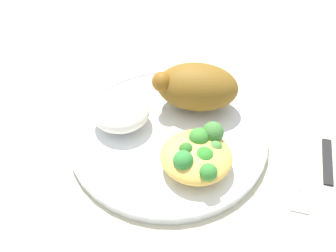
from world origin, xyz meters
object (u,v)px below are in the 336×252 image
object	(u,v)px
rice_pile	(120,111)
fork	(301,172)
mac_cheese_with_broccoli	(198,154)
knife	(329,184)
plate	(168,134)
roasted_chicken	(196,87)

from	to	relation	value
rice_pile	fork	size ratio (longest dim) A/B	0.58
mac_cheese_with_broccoli	fork	size ratio (longest dim) A/B	0.65
rice_pile	knife	bearing A→B (deg)	167.15
plate	knife	xyz separation A→B (m)	(-0.22, 0.05, -0.00)
roasted_chicken	fork	distance (m)	0.19
fork	knife	bearing A→B (deg)	155.09
rice_pile	mac_cheese_with_broccoli	bearing A→B (deg)	150.84
fork	rice_pile	bearing A→B (deg)	-11.15
mac_cheese_with_broccoli	knife	world-z (taller)	mac_cheese_with_broccoli
plate	fork	xyz separation A→B (m)	(-0.18, 0.04, -0.01)
plate	rice_pile	size ratio (longest dim) A/B	3.37
mac_cheese_with_broccoli	knife	xyz separation A→B (m)	(-0.17, 0.00, -0.03)
fork	knife	size ratio (longest dim) A/B	0.75
mac_cheese_with_broccoli	fork	xyz separation A→B (m)	(-0.14, -0.01, -0.03)
roasted_chicken	mac_cheese_with_broccoli	world-z (taller)	roasted_chicken
rice_pile	fork	world-z (taller)	rice_pile
plate	knife	distance (m)	0.22
rice_pile	plate	bearing A→B (deg)	171.80
rice_pile	mac_cheese_with_broccoli	distance (m)	0.13
rice_pile	fork	bearing A→B (deg)	168.85
plate	fork	distance (m)	0.19
plate	mac_cheese_with_broccoli	xyz separation A→B (m)	(-0.05, 0.05, 0.03)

